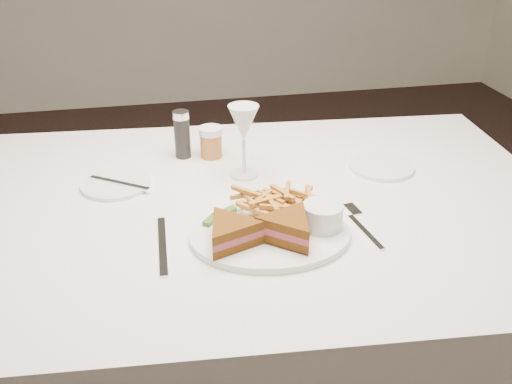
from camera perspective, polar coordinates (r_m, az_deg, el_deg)
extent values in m
plane|color=black|center=(1.98, -5.40, -15.51)|extent=(5.00, 5.00, 0.00)
cube|color=silver|center=(1.48, -0.39, -13.70)|extent=(1.47, 1.04, 0.75)
imported|color=#46322B|center=(2.23, -4.90, -0.59)|extent=(0.69, 0.66, 0.58)
ellipsoid|color=white|center=(1.13, 1.42, -4.29)|extent=(0.34, 0.27, 0.01)
cube|color=silver|center=(1.12, -9.33, -5.29)|extent=(0.02, 0.21, 0.00)
cylinder|color=white|center=(1.36, -13.85, 0.79)|extent=(0.16, 0.16, 0.01)
cylinder|color=white|center=(1.44, 12.42, 2.52)|extent=(0.16, 0.16, 0.01)
cylinder|color=black|center=(1.46, -7.40, 5.73)|extent=(0.04, 0.04, 0.12)
cylinder|color=#AB6029|center=(1.46, -4.52, 5.00)|extent=(0.06, 0.06, 0.08)
cube|color=#3C6824|center=(1.18, -3.18, -2.09)|extent=(0.06, 0.04, 0.01)
cube|color=#3C6824|center=(1.16, -4.34, -2.66)|extent=(0.05, 0.05, 0.01)
cylinder|color=white|center=(1.14, 6.66, -2.40)|extent=(0.08, 0.08, 0.05)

